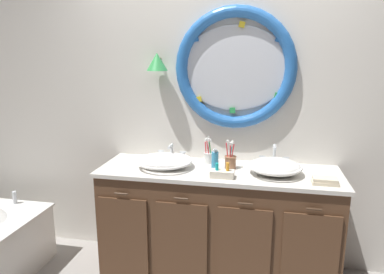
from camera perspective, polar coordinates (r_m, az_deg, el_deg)
The scene contains 11 objects.
back_wall_assembly at distance 2.92m, azimuth 4.82°, elevation 4.78°, with size 6.40×0.26×2.60m.
vanity_counter at distance 2.88m, azimuth 4.10°, elevation -13.72°, with size 1.83×0.60×0.90m.
sink_basin_left at distance 2.75m, azimuth -4.49°, elevation -3.87°, with size 0.43×0.43×0.10m.
sink_basin_right at distance 2.65m, azimuth 13.23°, elevation -4.66°, with size 0.40×0.40×0.12m.
faucet_set_left at distance 2.95m, azimuth -3.31°, elevation -2.59°, with size 0.24×0.12×0.13m.
faucet_set_right at distance 2.86m, azimuth 13.12°, elevation -3.19°, with size 0.23×0.12×0.17m.
toothbrush_holder_left at distance 2.84m, azimuth 2.66°, elevation -3.13°, with size 0.08×0.08×0.22m.
toothbrush_holder_right at distance 2.72m, azimuth 6.21°, elevation -3.90°, with size 0.09×0.09×0.22m.
soap_dispenser at distance 2.67m, azimuth 3.71°, elevation -3.79°, with size 0.05×0.06×0.17m.
folded_hand_towel at distance 2.57m, azimuth 20.68°, elevation -6.66°, with size 0.17×0.11×0.04m.
toiletry_basket at distance 2.53m, azimuth 4.90°, elevation -5.87°, with size 0.17×0.09×0.11m.
Camera 1 is at (0.33, -2.28, 1.75)m, focal length 33.02 mm.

